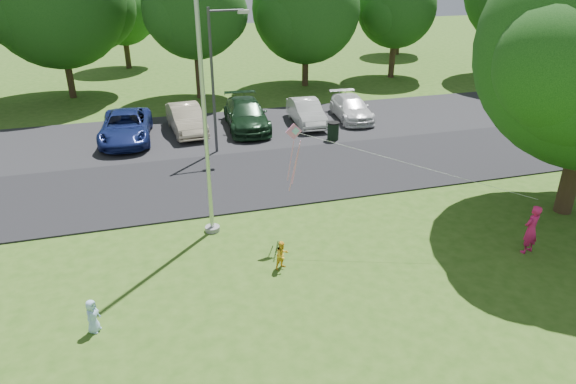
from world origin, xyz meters
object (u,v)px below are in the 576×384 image
object	(u,v)px
flagpole	(204,113)
child_blue	(93,316)
street_lamp	(218,69)
child_yellow	(282,255)
woman	(531,229)
kite	(302,147)
trash_can	(333,131)

from	to	relation	value
flagpole	child_blue	bearing A→B (deg)	-130.13
flagpole	street_lamp	bearing A→B (deg)	77.90
flagpole	child_yellow	bearing A→B (deg)	-59.59
street_lamp	child_blue	distance (m)	13.34
woman	flagpole	bearing A→B (deg)	-39.63
woman	kite	xyz separation A→B (m)	(-6.54, 3.10, 2.30)
flagpole	street_lamp	size ratio (longest dim) A/B	1.53
trash_can	child_blue	distance (m)	16.04
child_yellow	child_blue	bearing A→B (deg)	171.59
street_lamp	trash_can	xyz separation A→B (m)	(5.64, 0.04, -3.45)
kite	street_lamp	bearing A→B (deg)	96.97
child_blue	kite	size ratio (longest dim) A/B	0.13
flagpole	trash_can	distance (m)	11.08
street_lamp	woman	world-z (taller)	street_lamp
flagpole	kite	size ratio (longest dim) A/B	1.42
child_yellow	trash_can	bearing A→B (deg)	38.44
flagpole	trash_can	world-z (taller)	flagpole
woman	child_yellow	world-z (taller)	woman
woman	child_blue	bearing A→B (deg)	-15.19
trash_can	kite	distance (m)	10.00
flagpole	woman	world-z (taller)	flagpole
child_blue	kite	world-z (taller)	kite
trash_can	kite	world-z (taller)	kite
child_yellow	child_blue	distance (m)	5.48
trash_can	kite	size ratio (longest dim) A/B	0.14
child_yellow	child_blue	world-z (taller)	child_blue
flagpole	street_lamp	world-z (taller)	flagpole
woman	kite	world-z (taller)	kite
street_lamp	woman	size ratio (longest dim) A/B	4.01
street_lamp	child_yellow	size ratio (longest dim) A/B	7.20
flagpole	woman	xyz separation A→B (m)	(9.39, -4.15, -3.35)
flagpole	child_blue	xyz separation A→B (m)	(-3.61, -4.28, -3.71)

